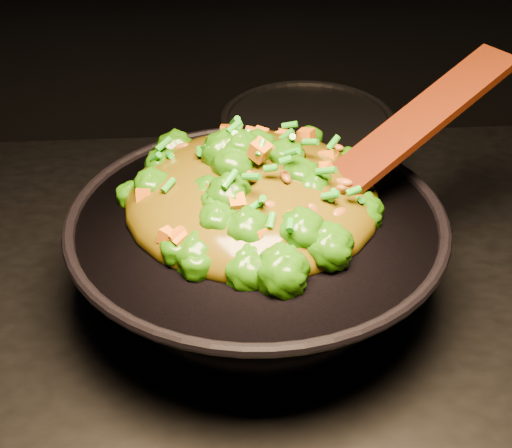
{
  "coord_description": "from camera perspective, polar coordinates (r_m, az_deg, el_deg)",
  "views": [
    {
      "loc": [
        -0.09,
        -0.5,
        1.4
      ],
      "look_at": [
        -0.05,
        0.09,
        0.99
      ],
      "focal_mm": 50.0,
      "sensor_mm": 36.0,
      "label": 1
    }
  ],
  "objects": [
    {
      "name": "wok",
      "position": [
        0.74,
        0.05,
        -2.77
      ],
      "size": [
        0.39,
        0.39,
        0.1
      ],
      "primitive_type": null,
      "rotation": [
        0.0,
        0.0,
        0.05
      ],
      "color": "black",
      "rests_on": "stovetop"
    },
    {
      "name": "stir_fry",
      "position": [
        0.7,
        -0.3,
        4.69
      ],
      "size": [
        0.26,
        0.26,
        0.09
      ],
      "primitive_type": null,
      "rotation": [
        0.0,
        0.0,
        -0.0
      ],
      "color": "#215C06",
      "rests_on": "wok"
    },
    {
      "name": "spatula",
      "position": [
        0.74,
        10.68,
        6.32
      ],
      "size": [
        0.29,
        0.2,
        0.13
      ],
      "primitive_type": "cube",
      "rotation": [
        0.0,
        -0.38,
        0.53
      ],
      "color": "#381703",
      "rests_on": "wok"
    },
    {
      "name": "back_pot",
      "position": [
        0.9,
        4.03,
        5.38
      ],
      "size": [
        0.25,
        0.25,
        0.12
      ],
      "primitive_type": "cylinder",
      "rotation": [
        0.0,
        0.0,
        -0.29
      ],
      "color": "black",
      "rests_on": "stovetop"
    }
  ]
}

